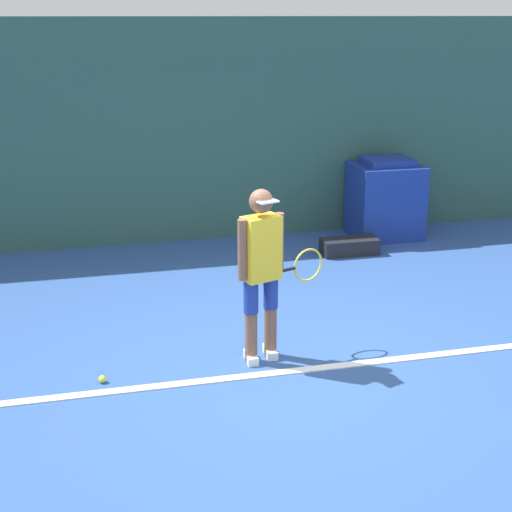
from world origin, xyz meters
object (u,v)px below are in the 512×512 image
equipment_bag (349,246)px  covered_chair (385,199)px  tennis_player (262,267)px  tennis_ball (102,379)px

equipment_bag → covered_chair: bearing=40.9°
tennis_player → equipment_bag: bearing=36.2°
tennis_ball → covered_chair: size_ratio=0.06×
tennis_player → equipment_bag: size_ratio=2.16×
tennis_ball → equipment_bag: 4.51m
tennis_player → covered_chair: 4.41m
covered_chair → equipment_bag: size_ratio=1.52×
tennis_ball → equipment_bag: (3.43, 2.92, 0.07)m
tennis_player → tennis_ball: tennis_player is taller
tennis_ball → tennis_player: bearing=5.3°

